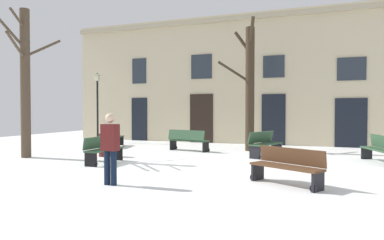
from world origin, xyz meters
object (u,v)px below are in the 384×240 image
at_px(tree_center, 249,85).
at_px(bench_near_center_tree, 113,137).
at_px(streetlamp, 97,100).
at_px(bench_facing_shops, 265,144).
at_px(person_by_shop_door, 110,146).
at_px(bench_back_to_back_right, 103,149).
at_px(bench_back_to_back_left, 287,166).
at_px(tree_left_of_center, 25,80).
at_px(litter_bin, 105,145).
at_px(bench_by_litter_bin, 380,149).
at_px(bench_far_corner, 188,140).

bearing_deg(tree_center, bench_near_center_tree, -174.53).
relative_size(streetlamp, bench_facing_shops, 2.15).
relative_size(bench_facing_shops, person_by_shop_door, 1.05).
bearing_deg(bench_facing_shops, person_by_shop_door, 179.73).
bearing_deg(bench_back_to_back_right, tree_center, -36.16).
bearing_deg(bench_back_to_back_left, bench_back_to_back_right, -163.59).
relative_size(tree_left_of_center, streetlamp, 1.44).
relative_size(tree_left_of_center, bench_back_to_back_right, 3.21).
height_order(litter_bin, bench_near_center_tree, bench_near_center_tree).
height_order(bench_by_litter_bin, bench_back_to_back_right, bench_by_litter_bin).
bearing_deg(streetlamp, person_by_shop_door, -53.16).
relative_size(bench_facing_shops, bench_back_to_back_right, 1.03).
height_order(bench_near_center_tree, bench_far_corner, bench_near_center_tree).
bearing_deg(person_by_shop_door, tree_left_of_center, -24.87).
bearing_deg(litter_bin, person_by_shop_door, -54.34).
bearing_deg(bench_near_center_tree, bench_back_to_back_right, -165.79).
xyz_separation_m(bench_near_center_tree, bench_far_corner, (3.90, -0.42, 0.00)).
relative_size(bench_near_center_tree, bench_far_corner, 0.94).
distance_m(bench_by_litter_bin, bench_back_to_back_right, 8.92).
bearing_deg(tree_left_of_center, bench_by_litter_bin, 14.70).
xyz_separation_m(streetlamp, bench_near_center_tree, (2.11, -1.76, -1.80)).
height_order(tree_left_of_center, bench_near_center_tree, tree_left_of_center).
distance_m(streetlamp, bench_far_corner, 6.65).
bearing_deg(tree_center, streetlamp, 172.10).
bearing_deg(tree_center, bench_back_to_back_right, -125.03).
distance_m(tree_left_of_center, streetlamp, 6.31).
distance_m(tree_center, tree_left_of_center, 8.64).
height_order(streetlamp, litter_bin, streetlamp).
bearing_deg(litter_bin, bench_far_corner, 50.30).
bearing_deg(bench_far_corner, person_by_shop_door, 109.31).
height_order(tree_center, bench_near_center_tree, tree_center).
height_order(tree_center, bench_by_litter_bin, tree_center).
bearing_deg(bench_near_center_tree, litter_bin, -167.21).
height_order(tree_center, bench_back_to_back_left, tree_center).
height_order(bench_by_litter_bin, person_by_shop_door, person_by_shop_door).
bearing_deg(bench_back_to_back_left, bench_facing_shops, 134.60).
distance_m(bench_facing_shops, bench_far_corner, 3.36).
bearing_deg(tree_left_of_center, person_by_shop_door, -28.35).
bearing_deg(streetlamp, tree_left_of_center, -77.95).
height_order(litter_bin, bench_back_to_back_left, bench_back_to_back_left).
height_order(streetlamp, person_by_shop_door, streetlamp).
relative_size(tree_left_of_center, bench_far_corner, 2.89).
bearing_deg(bench_near_center_tree, bench_far_corner, -111.62).
bearing_deg(bench_near_center_tree, streetlamp, 34.80).
bearing_deg(tree_center, bench_back_to_back_left, -71.17).
xyz_separation_m(bench_facing_shops, bench_far_corner, (-3.28, 0.72, -0.02)).
bearing_deg(litter_bin, bench_near_center_tree, 118.23).
height_order(litter_bin, person_by_shop_door, person_by_shop_door).
bearing_deg(bench_near_center_tree, bench_back_to_back_left, -140.49).
xyz_separation_m(bench_facing_shops, bench_back_to_back_left, (1.30, -4.80, -0.04)).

